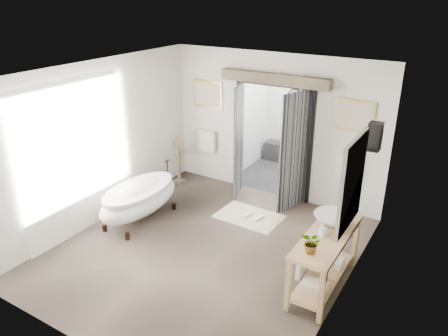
{
  "coord_description": "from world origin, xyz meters",
  "views": [
    {
      "loc": [
        3.47,
        -5.07,
        4.04
      ],
      "look_at": [
        0.0,
        0.6,
        1.25
      ],
      "focal_mm": 35.0,
      "sensor_mm": 36.0,
      "label": 1
    }
  ],
  "objects": [
    {
      "name": "ground_plane",
      "position": [
        0.0,
        0.0,
        0.0
      ],
      "size": [
        5.0,
        5.0,
        0.0
      ],
      "primitive_type": "plane",
      "color": "brown"
    },
    {
      "name": "room_shell",
      "position": [
        -0.04,
        -0.13,
        1.86
      ],
      "size": [
        4.52,
        5.02,
        2.91
      ],
      "color": "silver",
      "rests_on": "ground_plane"
    },
    {
      "name": "shower_room",
      "position": [
        0.0,
        3.99,
        0.91
      ],
      "size": [
        2.22,
        2.01,
        2.51
      ],
      "color": "black",
      "rests_on": "ground_plane"
    },
    {
      "name": "back_wall_dressing",
      "position": [
        0.0,
        2.32,
        1.56
      ],
      "size": [
        3.82,
        0.79,
        2.52
      ],
      "color": "black",
      "rests_on": "ground_plane"
    },
    {
      "name": "clawfoot_tub",
      "position": [
        -1.58,
        0.21,
        0.44
      ],
      "size": [
        0.82,
        1.84,
        0.9
      ],
      "color": "black",
      "rests_on": "ground_plane"
    },
    {
      "name": "vanity",
      "position": [
        1.95,
        0.09,
        0.51
      ],
      "size": [
        0.57,
        1.6,
        0.85
      ],
      "color": "tan",
      "rests_on": "ground_plane"
    },
    {
      "name": "pedestal_mirror",
      "position": [
        -1.95,
        1.91,
        0.46
      ],
      "size": [
        0.32,
        0.21,
        1.07
      ],
      "color": "brown",
      "rests_on": "ground_plane"
    },
    {
      "name": "rug",
      "position": [
        0.1,
        1.35,
        0.01
      ],
      "size": [
        1.23,
        0.84,
        0.01
      ],
      "primitive_type": "cube",
      "rotation": [
        0.0,
        0.0,
        -0.03
      ],
      "color": "beige",
      "rests_on": "ground_plane"
    },
    {
      "name": "slippers",
      "position": [
        0.18,
        1.32,
        0.04
      ],
      "size": [
        0.39,
        0.27,
        0.05
      ],
      "color": "silver",
      "rests_on": "rug"
    },
    {
      "name": "basin",
      "position": [
        1.94,
        0.4,
        0.94
      ],
      "size": [
        0.59,
        0.59,
        0.19
      ],
      "primitive_type": "imported",
      "rotation": [
        0.0,
        0.0,
        0.09
      ],
      "color": "white",
      "rests_on": "vanity"
    },
    {
      "name": "plant",
      "position": [
        1.94,
        -0.42,
        1.0
      ],
      "size": [
        0.34,
        0.32,
        0.3
      ],
      "primitive_type": "imported",
      "rotation": [
        0.0,
        0.0,
        -0.38
      ],
      "color": "gray",
      "rests_on": "vanity"
    },
    {
      "name": "soap_bottle_a",
      "position": [
        1.92,
        0.06,
        0.95
      ],
      "size": [
        0.12,
        0.12,
        0.19
      ],
      "primitive_type": "imported",
      "rotation": [
        0.0,
        0.0,
        -0.43
      ],
      "color": "gray",
      "rests_on": "vanity"
    },
    {
      "name": "soap_bottle_b",
      "position": [
        1.97,
        0.82,
        0.93
      ],
      "size": [
        0.16,
        0.16,
        0.17
      ],
      "primitive_type": "imported",
      "rotation": [
        0.0,
        0.0,
        0.24
      ],
      "color": "gray",
      "rests_on": "vanity"
    }
  ]
}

